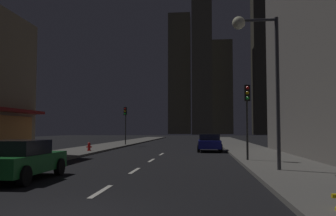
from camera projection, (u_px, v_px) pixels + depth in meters
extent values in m
cube|color=black|center=(175.00, 146.00, 39.00)|extent=(78.00, 136.00, 0.10)
cube|color=#605E59|center=(239.00, 145.00, 38.34)|extent=(4.00, 76.00, 0.15)
cube|color=#605E59|center=(113.00, 145.00, 39.68)|extent=(4.00, 76.00, 0.15)
cube|color=silver|center=(101.00, 191.00, 10.39)|extent=(0.16, 2.20, 0.01)
cube|color=silver|center=(135.00, 171.00, 15.56)|extent=(0.16, 2.20, 0.01)
cube|color=silver|center=(151.00, 160.00, 20.72)|extent=(0.16, 2.20, 0.01)
cube|color=silver|center=(161.00, 154.00, 25.89)|extent=(0.16, 2.20, 0.01)
cube|color=brown|center=(180.00, 74.00, 141.57)|extent=(8.74, 8.46, 48.11)
cube|color=#5C5745|center=(202.00, 60.00, 124.27)|extent=(7.10, 5.78, 52.76)
cube|color=#5F5A47|center=(221.00, 88.00, 137.18)|extent=(8.81, 8.25, 36.24)
cube|color=#3E3B2E|center=(261.00, 35.00, 118.26)|extent=(5.56, 7.53, 67.11)
cube|color=#1E722D|center=(21.00, 163.00, 12.79)|extent=(1.80, 4.20, 0.65)
cube|color=black|center=(18.00, 148.00, 12.62)|extent=(1.64, 2.00, 0.55)
cylinder|color=black|center=(18.00, 166.00, 14.24)|extent=(0.22, 0.68, 0.68)
cylinder|color=black|center=(59.00, 167.00, 14.08)|extent=(0.22, 0.68, 0.68)
cylinder|color=black|center=(24.00, 176.00, 11.29)|extent=(0.22, 0.68, 0.68)
sphere|color=white|center=(33.00, 157.00, 14.88)|extent=(0.18, 0.18, 0.18)
sphere|color=white|center=(58.00, 157.00, 14.77)|extent=(0.18, 0.18, 0.18)
cube|color=navy|center=(209.00, 144.00, 29.25)|extent=(1.80, 4.20, 0.65)
cube|color=black|center=(209.00, 137.00, 29.08)|extent=(1.64, 2.00, 0.55)
cylinder|color=black|center=(199.00, 146.00, 30.70)|extent=(0.22, 0.68, 0.68)
cylinder|color=black|center=(219.00, 147.00, 30.54)|extent=(0.22, 0.68, 0.68)
cylinder|color=black|center=(199.00, 148.00, 27.92)|extent=(0.22, 0.68, 0.68)
cylinder|color=black|center=(221.00, 148.00, 27.75)|extent=(0.22, 0.68, 0.68)
sphere|color=white|center=(203.00, 142.00, 31.34)|extent=(0.18, 0.18, 0.18)
sphere|color=white|center=(215.00, 143.00, 31.23)|extent=(0.18, 0.18, 0.18)
cylinder|color=yellow|center=(334.00, 196.00, 7.33)|extent=(0.10, 0.10, 0.10)
cylinder|color=red|center=(89.00, 147.00, 27.69)|extent=(0.22, 0.22, 0.55)
sphere|color=red|center=(89.00, 144.00, 27.71)|extent=(0.21, 0.21, 0.21)
cylinder|color=red|center=(89.00, 150.00, 27.67)|extent=(0.30, 0.30, 0.06)
cylinder|color=red|center=(87.00, 147.00, 27.71)|extent=(0.10, 0.10, 0.10)
cylinder|color=red|center=(91.00, 147.00, 27.67)|extent=(0.10, 0.10, 0.10)
cylinder|color=#2D2D2D|center=(247.00, 122.00, 19.56)|extent=(0.12, 0.12, 4.20)
cube|color=black|center=(247.00, 93.00, 19.46)|extent=(0.32, 0.24, 0.90)
sphere|color=red|center=(247.00, 88.00, 19.34)|extent=(0.18, 0.18, 0.18)
sphere|color=#F2B20C|center=(247.00, 93.00, 19.33)|extent=(0.18, 0.18, 0.18)
sphere|color=#19D833|center=(248.00, 98.00, 19.31)|extent=(0.18, 0.18, 0.18)
cylinder|color=#2D2D2D|center=(126.00, 126.00, 39.13)|extent=(0.12, 0.12, 4.20)
cube|color=black|center=(125.00, 111.00, 39.02)|extent=(0.32, 0.24, 0.90)
sphere|color=red|center=(125.00, 109.00, 38.91)|extent=(0.18, 0.18, 0.18)
sphere|color=#F2B20C|center=(125.00, 111.00, 38.90)|extent=(0.18, 0.18, 0.18)
sphere|color=#19D833|center=(125.00, 114.00, 38.88)|extent=(0.18, 0.18, 0.18)
cylinder|color=#38383D|center=(278.00, 93.00, 14.86)|extent=(0.16, 0.16, 6.50)
cylinder|color=#38383D|center=(257.00, 20.00, 15.13)|extent=(1.60, 0.12, 0.12)
sphere|color=#FCF7CC|center=(239.00, 23.00, 15.20)|extent=(0.56, 0.56, 0.56)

